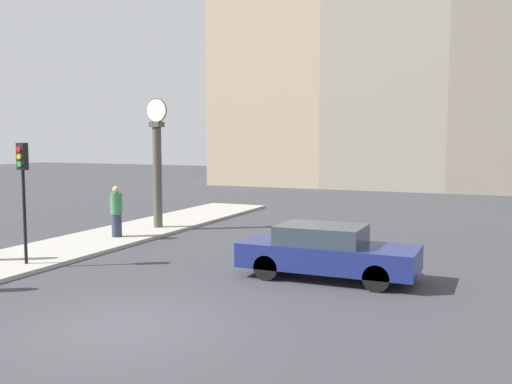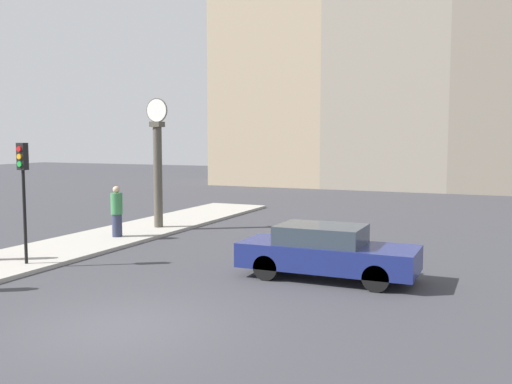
{
  "view_description": "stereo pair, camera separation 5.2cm",
  "coord_description": "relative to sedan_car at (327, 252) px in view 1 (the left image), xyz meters",
  "views": [
    {
      "loc": [
        6.71,
        -8.87,
        3.65
      ],
      "look_at": [
        -0.16,
        6.97,
        2.04
      ],
      "focal_mm": 40.0,
      "sensor_mm": 36.0,
      "label": 1
    },
    {
      "loc": [
        6.76,
        -8.85,
        3.65
      ],
      "look_at": [
        -0.16,
        6.97,
        2.04
      ],
      "focal_mm": 40.0,
      "sensor_mm": 36.0,
      "label": 2
    }
  ],
  "objects": [
    {
      "name": "sidewalk_corner",
      "position": [
        -8.99,
        3.17,
        -0.66
      ],
      "size": [
        3.16,
        21.0,
        0.12
      ],
      "primitive_type": "cube",
      "color": "#A39E93",
      "rests_on": "ground_plane"
    },
    {
      "name": "ground_plane",
      "position": [
        -2.57,
        -5.32,
        -0.72
      ],
      "size": [
        120.0,
        120.0,
        0.0
      ],
      "primitive_type": "plane",
      "color": "#38383D"
    },
    {
      "name": "street_clock",
      "position": [
        -8.52,
        5.08,
        1.9
      ],
      "size": [
        0.96,
        0.45,
        5.14
      ],
      "color": "#4C473D",
      "rests_on": "sidewalk_corner"
    },
    {
      "name": "building_row",
      "position": [
        -2.16,
        28.13,
        8.03
      ],
      "size": [
        29.64,
        5.0,
        18.87
      ],
      "color": "tan",
      "rests_on": "ground_plane"
    },
    {
      "name": "traffic_light_near",
      "position": [
        -8.2,
        -2.17,
        1.87
      ],
      "size": [
        0.26,
        0.24,
        3.43
      ],
      "color": "black",
      "rests_on": "sidewalk_corner"
    },
    {
      "name": "sedan_car",
      "position": [
        0.0,
        0.0,
        0.0
      ],
      "size": [
        4.6,
        1.76,
        1.41
      ],
      "color": "navy",
      "rests_on": "ground_plane"
    },
    {
      "name": "pedestrian_green_hoodie",
      "position": [
        -8.63,
        2.55,
        0.31
      ],
      "size": [
        0.42,
        0.42,
        1.84
      ],
      "color": "#2D334C",
      "rests_on": "sidewalk_corner"
    }
  ]
}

